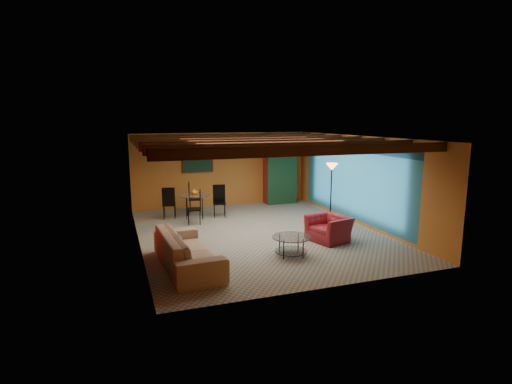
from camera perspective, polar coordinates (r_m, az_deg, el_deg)
name	(u,v)px	position (r m, az deg, el deg)	size (l,w,h in m)	color
room	(257,149)	(11.24, 0.15, 6.01)	(6.52, 8.01, 2.71)	gray
sofa	(187,250)	(9.01, -9.65, -8.05)	(2.65, 1.03, 0.77)	#9E7E66
armchair	(329,229)	(10.93, 10.25, -5.08)	(1.03, 0.90, 0.67)	maroon
coffee_table	(291,246)	(9.70, 4.97, -7.55)	(0.92, 0.92, 0.47)	white
dining_table	(195,202)	(13.35, -8.66, -1.36)	(2.04, 2.04, 1.06)	white
armoire	(279,177)	(15.51, 3.32, 2.11)	(1.14, 0.56, 1.99)	maroon
floor_lamp	(331,193)	(12.85, 10.52, -0.07)	(0.37, 0.37, 1.85)	black
ceiling_fan	(258,150)	(11.13, 0.35, 5.97)	(1.50, 1.50, 0.44)	#472614
painting	(198,162)	(14.76, -8.24, 4.16)	(1.05, 0.03, 0.65)	black
potted_plant	(280,145)	(15.38, 3.37, 6.59)	(0.40, 0.34, 0.44)	#26661E
vase	(194,183)	(13.24, -8.73, 1.32)	(0.20, 0.20, 0.20)	orange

